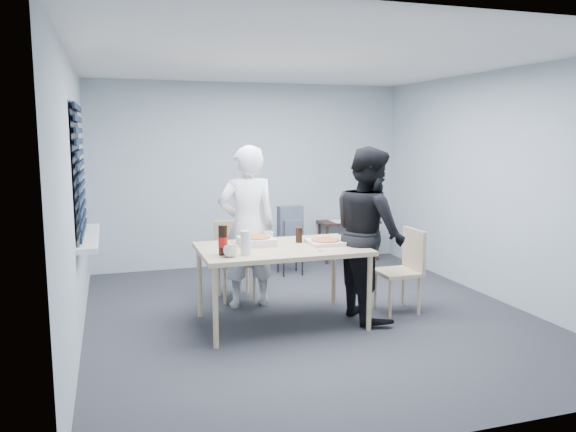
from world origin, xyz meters
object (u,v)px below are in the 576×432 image
object	(u,v)px
side_table	(349,226)
mug_b	(269,236)
dining_table	(281,252)
person_white	(247,227)
person_black	(369,233)
backpack	(290,223)
chair_far	(234,254)
chair_right	(405,264)
soda_bottle	(223,241)
mug_a	(230,252)
stool	(290,248)

from	to	relation	value
side_table	mug_b	xyz separation A→B (m)	(-1.82, -2.07, 0.31)
dining_table	person_white	world-z (taller)	person_white
person_black	backpack	size ratio (longest dim) A/B	3.88
chair_far	backpack	xyz separation A→B (m)	(0.95, 0.82, 0.18)
chair_right	backpack	xyz separation A→B (m)	(-0.67, 1.88, 0.18)
dining_table	side_table	world-z (taller)	dining_table
dining_table	mug_b	distance (m)	0.37
backpack	soda_bottle	size ratio (longest dim) A/B	1.65
soda_bottle	side_table	bearing A→B (deg)	47.27
dining_table	backpack	bearing A→B (deg)	69.45
person_black	mug_a	size ratio (longest dim) A/B	14.39
side_table	backpack	size ratio (longest dim) A/B	1.97
person_black	soda_bottle	xyz separation A→B (m)	(-1.54, -0.13, 0.04)
person_white	soda_bottle	size ratio (longest dim) A/B	6.39
chair_far	backpack	size ratio (longest dim) A/B	1.95
dining_table	mug_b	size ratio (longest dim) A/B	16.16
backpack	mug_a	size ratio (longest dim) A/B	3.71
person_white	mug_b	distance (m)	0.37
chair_far	chair_right	world-z (taller)	same
dining_table	soda_bottle	distance (m)	0.68
side_table	mug_b	distance (m)	2.78
person_white	soda_bottle	world-z (taller)	person_white
stool	soda_bottle	world-z (taller)	soda_bottle
stool	mug_a	distance (m)	2.57
chair_far	side_table	xyz separation A→B (m)	(2.05, 1.38, 0.01)
stool	mug_a	bearing A→B (deg)	-120.37
dining_table	chair_right	world-z (taller)	chair_right
mug_a	mug_b	bearing A→B (deg)	49.81
person_white	person_black	distance (m)	1.33
chair_right	side_table	world-z (taller)	chair_right
chair_far	chair_right	size ratio (longest dim) A/B	1.00
chair_far	backpack	bearing A→B (deg)	40.84
chair_far	side_table	size ratio (longest dim) A/B	0.99
chair_far	person_black	bearing A→B (deg)	-43.68
side_table	chair_far	bearing A→B (deg)	-146.04
stool	backpack	xyz separation A→B (m)	(-0.00, -0.01, 0.33)
chair_right	mug_a	world-z (taller)	chair_right
chair_far	side_table	distance (m)	2.47
dining_table	side_table	bearing A→B (deg)	53.42
person_black	soda_bottle	size ratio (longest dim) A/B	6.39
backpack	mug_b	size ratio (longest dim) A/B	4.56
chair_right	stool	size ratio (longest dim) A/B	1.87
backpack	chair_right	bearing A→B (deg)	-78.79
side_table	backpack	distance (m)	1.25
dining_table	mug_b	world-z (taller)	mug_b
person_white	mug_b	xyz separation A→B (m)	(0.15, -0.33, -0.05)
chair_far	mug_b	bearing A→B (deg)	-72.12
dining_table	mug_b	xyz separation A→B (m)	(-0.03, 0.35, 0.11)
chair_right	stool	xyz separation A→B (m)	(-0.67, 1.90, -0.15)
mug_b	soda_bottle	distance (m)	0.81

